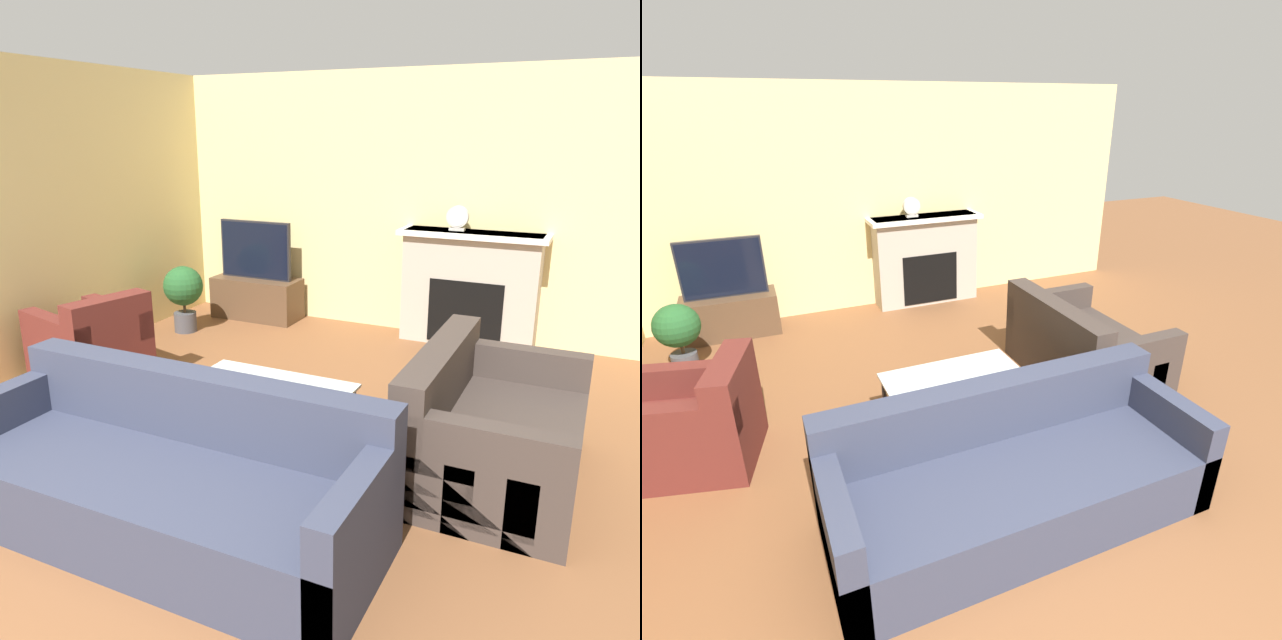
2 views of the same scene
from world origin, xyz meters
TOP-DOWN VIEW (x-y plane):
  - wall_back at (0.00, 5.17)m, footprint 7.81×0.06m
  - wall_left at (-2.43, 2.57)m, footprint 0.06×8.14m
  - fireplace at (0.95, 4.97)m, footprint 1.45×0.40m
  - tv_stand at (-1.46, 4.84)m, footprint 1.01×0.44m
  - tv at (-1.46, 4.84)m, footprint 0.88×0.06m
  - couch_sectional at (0.17, 1.14)m, footprint 2.39×0.91m
  - couch_loveseat at (1.63, 2.45)m, footprint 0.97×1.45m
  - armchair_by_window at (-1.71, 2.52)m, footprint 1.02×0.91m
  - coffee_table at (0.20, 2.20)m, footprint 1.12×0.60m
  - potted_plant at (-1.91, 4.06)m, footprint 0.42×0.42m
  - mantel_clock at (0.78, 4.97)m, footprint 0.21×0.07m

SIDE VIEW (x-z plane):
  - tv_stand at x=-1.46m, z-range 0.00..0.47m
  - couch_sectional at x=0.17m, z-range -0.12..0.70m
  - couch_loveseat at x=1.63m, z-range -0.12..0.70m
  - armchair_by_window at x=-1.71m, z-range -0.11..0.71m
  - coffee_table at x=0.20m, z-range 0.18..0.63m
  - potted_plant at x=-1.91m, z-range 0.09..0.81m
  - fireplace at x=0.95m, z-range 0.03..1.18m
  - tv at x=-1.46m, z-range 0.47..1.13m
  - mantel_clock at x=0.78m, z-range 1.15..1.40m
  - wall_back at x=0.00m, z-range 0.00..2.70m
  - wall_left at x=-2.43m, z-range 0.00..2.70m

